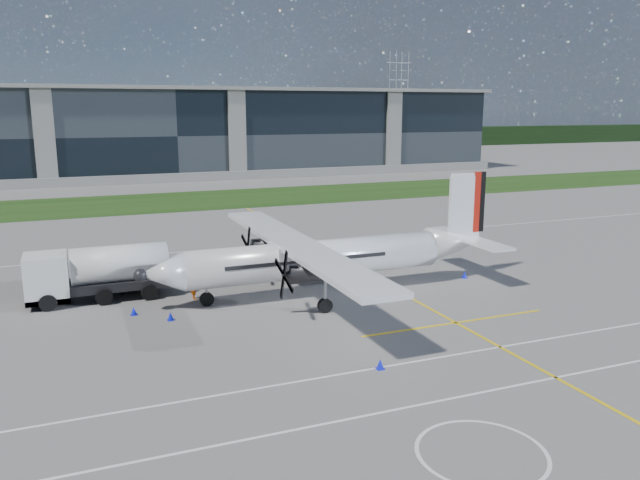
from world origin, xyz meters
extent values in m
plane|color=#5A5856|center=(0.00, 40.00, 0.00)|extent=(400.00, 400.00, 0.00)
cube|color=#18370F|center=(0.00, 48.00, 0.02)|extent=(400.00, 18.00, 0.04)
cube|color=black|center=(0.00, 80.00, 7.50)|extent=(120.00, 20.00, 15.00)
cube|color=black|center=(0.00, 140.00, 3.00)|extent=(400.00, 6.00, 6.00)
cube|color=yellow|center=(3.00, 10.00, 0.01)|extent=(0.20, 70.00, 0.01)
cube|color=white|center=(0.00, -14.00, 0.01)|extent=(90.00, 0.15, 0.01)
imported|color=#F25907|center=(-10.04, 4.20, 0.98)|extent=(0.63, 0.84, 1.95)
cone|color=#0C16D9|center=(-13.98, 2.35, 0.25)|extent=(0.36, 0.36, 0.50)
cone|color=#0C16D9|center=(9.09, 1.94, 0.25)|extent=(0.36, 0.36, 0.50)
cone|color=#0C16D9|center=(-4.00, -10.13, 0.25)|extent=(0.36, 0.36, 0.50)
cone|color=#0C16D9|center=(-12.10, 0.57, 0.25)|extent=(0.36, 0.36, 0.50)
camera|label=1|loc=(-16.89, -34.57, 12.06)|focal=35.00mm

